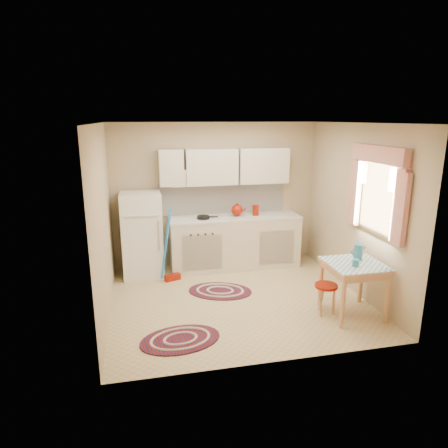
{
  "coord_description": "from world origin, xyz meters",
  "views": [
    {
      "loc": [
        -1.33,
        -5.2,
        2.56
      ],
      "look_at": [
        -0.14,
        0.25,
        1.08
      ],
      "focal_mm": 32.0,
      "sensor_mm": 36.0,
      "label": 1
    }
  ],
  "objects_px": {
    "table": "(353,289)",
    "base_cabinets": "(235,243)",
    "stool": "(325,299)",
    "fridge": "(142,235)"
  },
  "relations": [
    {
      "from": "fridge",
      "to": "stool",
      "type": "height_order",
      "value": "fridge"
    },
    {
      "from": "fridge",
      "to": "table",
      "type": "relative_size",
      "value": 1.94
    },
    {
      "from": "table",
      "to": "stool",
      "type": "xyz_separation_m",
      "value": [
        -0.34,
        0.09,
        -0.15
      ]
    },
    {
      "from": "fridge",
      "to": "base_cabinets",
      "type": "distance_m",
      "value": 1.61
    },
    {
      "from": "stool",
      "to": "fridge",
      "type": "bearing_deg",
      "value": 140.59
    },
    {
      "from": "table",
      "to": "stool",
      "type": "height_order",
      "value": "table"
    },
    {
      "from": "fridge",
      "to": "base_cabinets",
      "type": "height_order",
      "value": "fridge"
    },
    {
      "from": "base_cabinets",
      "to": "stool",
      "type": "distance_m",
      "value": 2.14
    },
    {
      "from": "fridge",
      "to": "table",
      "type": "height_order",
      "value": "fridge"
    },
    {
      "from": "table",
      "to": "base_cabinets",
      "type": "bearing_deg",
      "value": 118.21
    }
  ]
}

